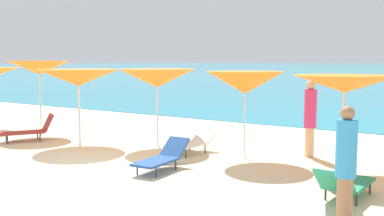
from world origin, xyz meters
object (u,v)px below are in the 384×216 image
Objects in this scene: lounge_chair_4 at (345,183)px; beachgoer_0 at (310,115)px; beachgoer_1 at (346,160)px; lounge_chair_5 at (192,143)px; umbrella_2 at (78,78)px; umbrella_3 at (157,78)px; umbrella_5 at (345,84)px; umbrella_4 at (245,83)px; lounge_chair_3 at (162,157)px; lounge_chair_0 at (29,130)px; umbrella_1 at (39,68)px.

beachgoer_0 is at bearing -58.86° from lounge_chair_4.
lounge_chair_5 is at bearing 123.26° from beachgoer_1.
umbrella_2 is 2.20m from umbrella_3.
umbrella_5 reaches higher than beachgoer_0.
lounge_chair_3 is at bearing -111.74° from umbrella_4.
umbrella_2 is 1.47× the size of lounge_chair_0.
umbrella_1 is at bearing -172.63° from lounge_chair_5.
umbrella_5 reaches higher than lounge_chair_5.
lounge_chair_3 reaches higher than lounge_chair_5.
umbrella_1 reaches higher than beachgoer_1.
lounge_chair_0 is at bearing -162.28° from umbrella_2.
umbrella_3 is at bearing 178.74° from umbrella_5.
umbrella_1 is at bearing 160.92° from lounge_chair_3.
umbrella_2 is 1.08× the size of umbrella_5.
beachgoer_1 is (0.91, -2.99, -0.94)m from umbrella_5.
beachgoer_0 is (2.09, 3.12, 0.72)m from lounge_chair_3.
lounge_chair_0 reaches higher than lounge_chair_5.
umbrella_2 reaches higher than lounge_chair_5.
umbrella_1 is 10.26m from lounge_chair_4.
umbrella_1 is 7.04m from umbrella_4.
lounge_chair_0 is at bearing 128.98° from beachgoer_0.
umbrella_3 is 1.36× the size of lounge_chair_3.
beachgoer_1 is (4.59, -2.74, 0.63)m from lounge_chair_5.
beachgoer_1 is at bearing -73.12° from umbrella_5.
beachgoer_0 is (2.59, 1.28, 0.74)m from lounge_chair_5.
lounge_chair_3 is 3.83m from beachgoer_0.
beachgoer_0 is at bearing 90.54° from beachgoer_1.
beachgoer_1 reaches higher than lounge_chair_4.
umbrella_4 is at bearing 63.91° from lounge_chair_3.
umbrella_1 is 1.07× the size of umbrella_5.
umbrella_5 is 8.82m from lounge_chair_0.
beachgoer_1 is at bearing -25.70° from lounge_chair_5.
umbrella_3 is at bearing 52.86° from lounge_chair_0.
beachgoer_1 is (5.98, -3.10, -0.95)m from umbrella_3.
beachgoer_0 is at bearing 13.15° from umbrella_3.
umbrella_5 is (5.07, -0.11, -0.01)m from umbrella_3.
lounge_chair_4 is 0.84× the size of beachgoer_0.
beachgoer_0 is at bearing 136.41° from umbrella_5.
lounge_chair_3 is (-3.18, -2.08, -1.55)m from umbrella_5.
lounge_chair_3 is (-0.84, -2.11, -1.52)m from umbrella_4.
lounge_chair_0 is 1.03× the size of lounge_chair_3.
umbrella_4 is at bearing 111.23° from beachgoer_1.
umbrella_4 is 1.34× the size of lounge_chair_3.
umbrella_2 is 3.74m from lounge_chair_5.
beachgoer_1 is at bearing -16.79° from lounge_chair_3.
umbrella_1 reaches higher than lounge_chair_0.
beachgoer_1 is (7.90, -2.02, -0.96)m from umbrella_2.
lounge_chair_0 is 0.86× the size of beachgoer_0.
umbrella_3 is (4.28, 0.57, -0.26)m from umbrella_1.
beachgoer_0 is 4.50m from beachgoer_1.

